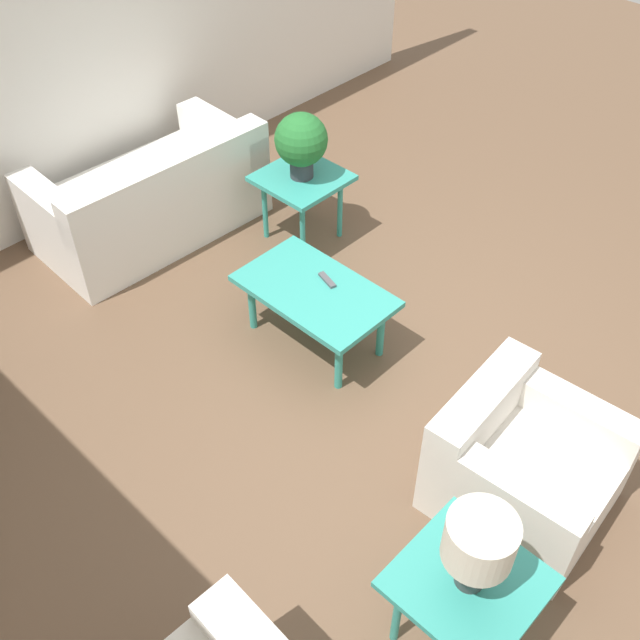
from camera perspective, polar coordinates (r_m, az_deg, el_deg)
The scene contains 10 objects.
ground_plane at distance 4.82m, azimuth 5.34°, elevation -4.40°, with size 14.00×14.00×0.00m, color brown.
wall_right at distance 6.04m, azimuth -18.08°, elevation 20.03°, with size 0.12×7.20×2.70m.
sofa at distance 5.92m, azimuth -12.66°, elevation 8.98°, with size 0.97×1.73×0.79m.
armchair at distance 4.16m, azimuth 15.04°, elevation -10.64°, with size 0.89×0.87×0.69m.
coffee_table at distance 4.76m, azimuth -0.38°, elevation 1.92°, with size 0.99×0.60×0.45m.
side_table_plant at distance 5.64m, azimuth -1.38°, elevation 10.27°, with size 0.59×0.59×0.55m.
side_table_lamp at distance 3.52m, azimuth 11.10°, elevation -19.43°, with size 0.59×0.59×0.55m.
potted_plant at distance 5.45m, azimuth -1.45°, elevation 13.44°, with size 0.38×0.38×0.49m.
table_lamp at distance 3.20m, azimuth 12.01°, elevation -16.39°, with size 0.30×0.30×0.44m.
remote_control at distance 4.78m, azimuth 0.55°, elevation 3.07°, with size 0.16×0.08×0.02m.
Camera 1 is at (-1.91, 2.63, 3.56)m, focal length 42.00 mm.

